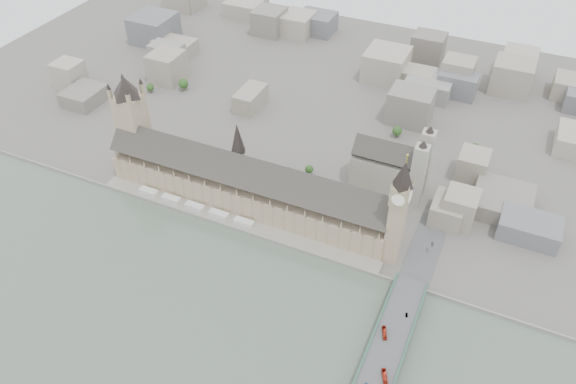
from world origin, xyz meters
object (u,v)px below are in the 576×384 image
at_px(red_bus_south, 385,376).
at_px(car_approach, 432,244).
at_px(elizabeth_tower, 399,206).
at_px(car_silver, 407,315).
at_px(palace_of_westminster, 247,185).
at_px(red_bus_north, 384,333).
at_px(victoria_tower, 132,119).
at_px(westminster_abbey, 392,167).
at_px(westminster_bridge, 384,358).

bearing_deg(red_bus_south, car_approach, 65.71).
relative_size(elizabeth_tower, car_approach, 23.73).
bearing_deg(car_silver, car_approach, 74.56).
relative_size(palace_of_westminster, car_approach, 58.51).
xyz_separation_m(red_bus_north, red_bus_south, (10.16, -32.79, 0.04)).
distance_m(victoria_tower, car_silver, 302.11).
relative_size(victoria_tower, car_approach, 22.08).
bearing_deg(red_bus_south, palace_of_westminster, 118.87).
xyz_separation_m(victoria_tower, westminster_abbey, (232.92, 69.00, -30.12)).
height_order(red_bus_north, red_bus_south, red_bus_south).
bearing_deg(red_bus_north, palace_of_westminster, 128.16).
bearing_deg(palace_of_westminster, westminster_bridge, -33.49).
relative_size(palace_of_westminster, car_silver, 68.89).
relative_size(palace_of_westminster, elizabeth_tower, 2.47).
bearing_deg(car_approach, red_bus_north, -104.11).
bearing_deg(westminster_abbey, victoria_tower, -163.50).
xyz_separation_m(elizabeth_tower, victoria_tower, (-260.00, 18.00, -2.88)).
bearing_deg(palace_of_westminster, red_bus_south, -36.87).
bearing_deg(westminster_abbey, red_bus_north, -74.70).
distance_m(westminster_abbey, car_silver, 156.61).
xyz_separation_m(palace_of_westminster, red_bus_north, (156.82, -92.44, -10.91)).
bearing_deg(palace_of_westminster, elizabeth_tower, -4.85).
bearing_deg(palace_of_westminster, red_bus_north, -30.52).
height_order(victoria_tower, red_bus_north, victoria_tower).
distance_m(westminster_bridge, red_bus_south, 19.87).
xyz_separation_m(elizabeth_tower, red_bus_south, (28.98, -113.53, -46.25)).
bearing_deg(westminster_bridge, elizabeth_tower, 104.11).
bearing_deg(westminster_bridge, westminster_abbey, 105.64).
bearing_deg(red_bus_north, elizabeth_tower, 81.80).
height_order(westminster_bridge, red_bus_south, red_bus_south).
relative_size(red_bus_south, car_approach, 2.52).
bearing_deg(victoria_tower, elizabeth_tower, -3.96).
relative_size(palace_of_westminster, westminster_bridge, 0.82).
bearing_deg(red_bus_north, victoria_tower, 139.17).
bearing_deg(red_bus_south, elizabeth_tower, 80.06).
relative_size(westminster_abbey, car_approach, 15.01).
xyz_separation_m(palace_of_westminster, elizabeth_tower, (138.00, -11.70, 35.38)).
bearing_deg(palace_of_westminster, victoria_tower, 177.04).
relative_size(elizabeth_tower, victoria_tower, 1.07).
xyz_separation_m(westminster_abbey, red_bus_north, (45.89, -167.74, -13.29)).
bearing_deg(car_approach, westminster_bridge, -100.80).
height_order(palace_of_westminster, car_approach, palace_of_westminster).
distance_m(victoria_tower, red_bus_south, 320.45).
distance_m(palace_of_westminster, westminster_abbey, 134.09).
height_order(victoria_tower, red_bus_south, victoria_tower).
relative_size(westminster_abbey, red_bus_north, 6.13).
bearing_deg(elizabeth_tower, red_bus_north, -76.88).
bearing_deg(red_bus_north, westminster_abbey, 83.98).
bearing_deg(red_bus_north, car_silver, 44.30).
bearing_deg(elizabeth_tower, red_bus_south, -75.68).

